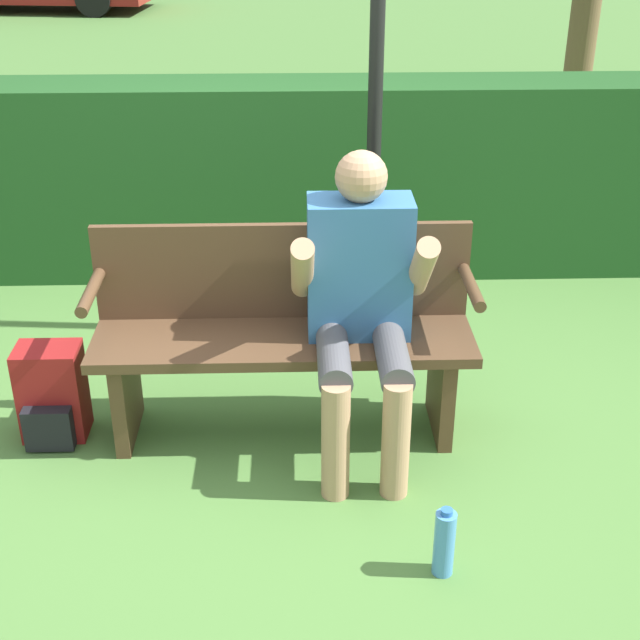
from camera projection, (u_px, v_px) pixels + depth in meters
ground_plane at (285, 430)px, 3.92m from camera, size 40.00×40.00×0.00m
hedge_back at (285, 179)px, 5.26m from camera, size 12.00×0.47×1.13m
park_bench at (283, 331)px, 3.76m from camera, size 1.59×0.43×0.89m
person_seated at (361, 295)px, 3.55m from camera, size 0.56×0.66×1.24m
backpack at (52, 395)px, 3.80m from camera, size 0.27×0.25×0.42m
water_bottle at (444, 543)px, 3.07m from camera, size 0.07×0.07×0.28m
signpost at (377, 38)px, 4.03m from camera, size 0.36×0.09×2.69m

